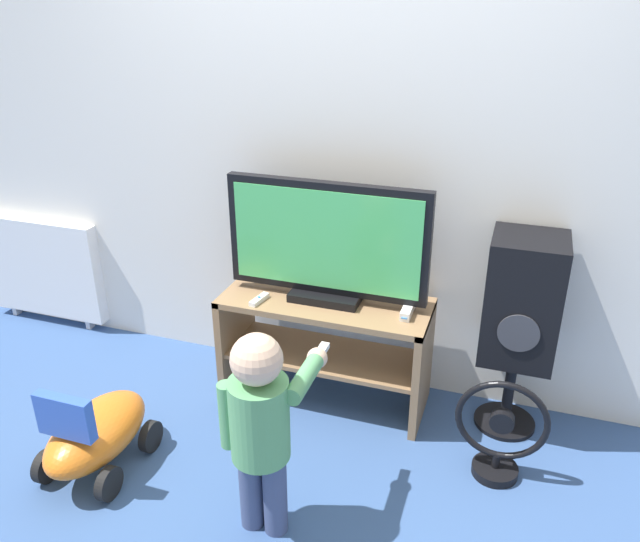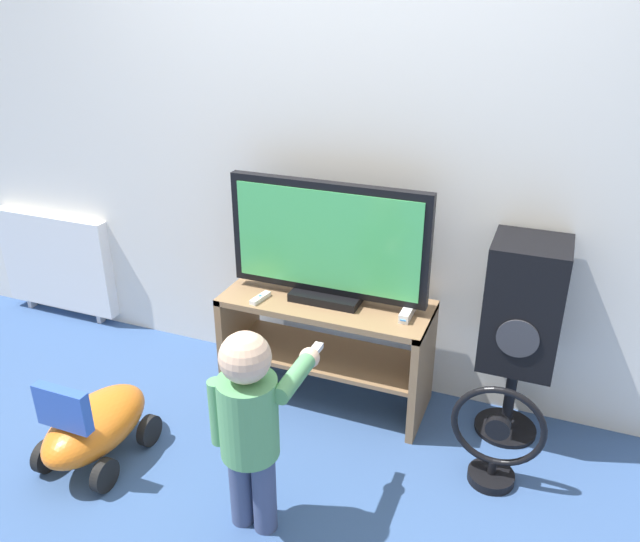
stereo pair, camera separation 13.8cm
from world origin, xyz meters
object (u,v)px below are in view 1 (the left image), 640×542
child (261,419)px  ride_on_toy (95,433)px  floor_fan (500,434)px  television (327,244)px  radiator (43,268)px  speaker_tower (522,304)px  game_console (408,310)px  remote_primary (259,299)px

child → ride_on_toy: (-0.83, 0.07, -0.33)m
floor_fan → television: bearing=160.3°
television → radiator: (-1.89, 0.19, -0.48)m
television → speaker_tower: size_ratio=0.99×
game_console → remote_primary: 0.71m
radiator → ride_on_toy: bearing=-42.4°
remote_primary → child: bearing=-65.8°
television → game_console: size_ratio=5.96×
television → speaker_tower: 0.92m
floor_fan → ride_on_toy: (-1.66, -0.51, -0.04)m
remote_primary → radiator: bearing=168.5°
child → remote_primary: bearing=114.2°
child → floor_fan: size_ratio=1.81×
game_console → floor_fan: size_ratio=0.34×
remote_primary → floor_fan: bearing=-8.8°
television → remote_primary: size_ratio=7.22×
floor_fan → child: bearing=-145.3°
game_console → radiator: radiator is taller
speaker_tower → radiator: bearing=177.2°
game_console → radiator: (-2.29, 0.22, -0.21)m
television → game_console: 0.48m
remote_primary → child: child is taller
ride_on_toy → radiator: 1.51m
child → speaker_tower: size_ratio=0.89×
television → remote_primary: television is taller
radiator → game_console: bearing=-5.5°
floor_fan → radiator: (-2.77, 0.51, 0.15)m
child → game_console: bearing=67.4°
floor_fan → game_console: bearing=149.0°
game_console → remote_primary: (-0.70, -0.10, -0.01)m
remote_primary → child: size_ratio=0.15×
game_console → ride_on_toy: size_ratio=0.29×
remote_primary → child: (0.34, -0.76, -0.06)m
television → floor_fan: size_ratio=2.03×
game_console → speaker_tower: speaker_tower is taller
remote_primary → radiator: 1.64m
ride_on_toy → radiator: radiator is taller
television → remote_primary: 0.43m
child → speaker_tower: bearing=48.0°
child → radiator: 2.22m
child → floor_fan: 1.05m
remote_primary → speaker_tower: 1.21m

